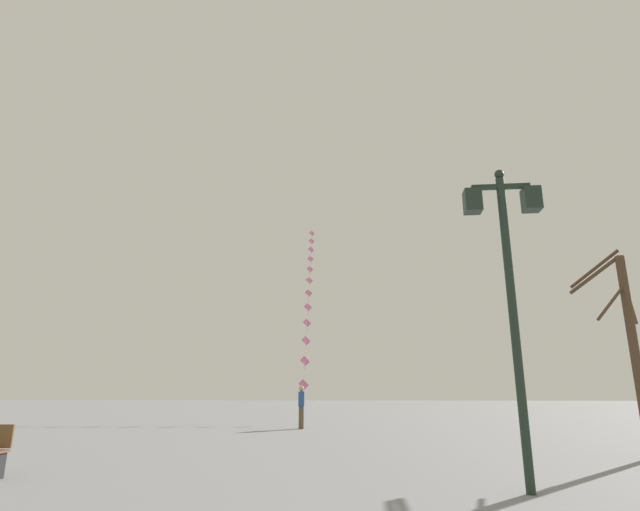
{
  "coord_description": "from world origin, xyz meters",
  "views": [
    {
      "loc": [
        0.47,
        -0.02,
        1.44
      ],
      "look_at": [
        -1.63,
        21.7,
        7.35
      ],
      "focal_mm": 28.45,
      "sensor_mm": 36.0,
      "label": 1
    }
  ],
  "objects_px": {
    "twin_lantern_lamp_post": "(508,260)",
    "kite_train": "(309,291)",
    "kite_flyer": "(301,406)",
    "bare_tree": "(630,342)"
  },
  "relations": [
    {
      "from": "twin_lantern_lamp_post",
      "to": "kite_train",
      "type": "xyz_separation_m",
      "value": [
        -6.28,
        24.99,
        4.47
      ]
    },
    {
      "from": "kite_train",
      "to": "bare_tree",
      "type": "height_order",
      "value": "kite_train"
    },
    {
      "from": "kite_train",
      "to": "twin_lantern_lamp_post",
      "type": "bearing_deg",
      "value": -75.89
    },
    {
      "from": "bare_tree",
      "to": "twin_lantern_lamp_post",
      "type": "bearing_deg",
      "value": -130.71
    },
    {
      "from": "kite_train",
      "to": "kite_flyer",
      "type": "xyz_separation_m",
      "value": [
        1.1,
        -11.54,
        -7.11
      ]
    },
    {
      "from": "kite_train",
      "to": "kite_flyer",
      "type": "relative_size",
      "value": 11.62
    },
    {
      "from": "kite_flyer",
      "to": "kite_train",
      "type": "bearing_deg",
      "value": 0.02
    },
    {
      "from": "twin_lantern_lamp_post",
      "to": "kite_train",
      "type": "bearing_deg",
      "value": 104.11
    },
    {
      "from": "twin_lantern_lamp_post",
      "to": "kite_flyer",
      "type": "xyz_separation_m",
      "value": [
        -5.18,
        13.45,
        -2.64
      ]
    },
    {
      "from": "kite_train",
      "to": "kite_flyer",
      "type": "bearing_deg",
      "value": -84.55
    }
  ]
}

